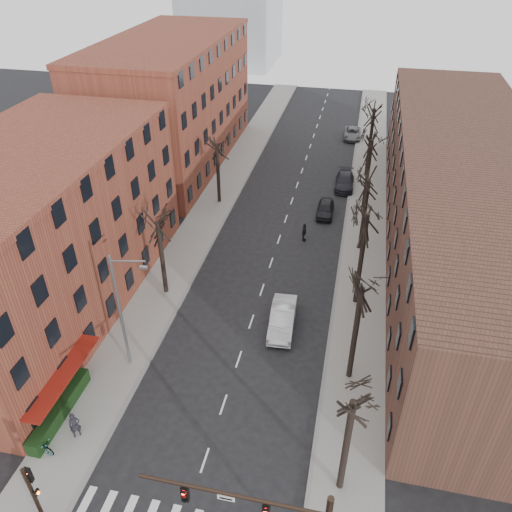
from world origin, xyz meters
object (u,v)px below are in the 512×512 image
Objects in this scene: parked_car_near at (325,209)px; parked_car_mid at (345,181)px; bicycle at (40,445)px; pedestrian_a at (75,425)px; silver_sedan at (282,318)px.

parked_car_near is 0.81× the size of parked_car_mid.
pedestrian_a is at bearing -35.44° from bicycle.
pedestrian_a is 0.96× the size of bicycle.
parked_car_near is 6.96m from parked_car_mid.
pedestrian_a reaches higher than bicycle.
silver_sedan is at bearing -97.76° from parked_car_mid.
silver_sedan reaches higher than bicycle.
parked_car_near is at bearing -11.63° from bicycle.
silver_sedan is 15.77m from pedestrian_a.
parked_car_mid is 2.81× the size of pedestrian_a.
silver_sedan is at bearing -95.04° from parked_car_near.
parked_car_near is at bearing -103.48° from parked_car_mid.
parked_car_mid is at bearing 30.67° from pedestrian_a.
pedestrian_a is at bearing -110.71° from parked_car_mid.
pedestrian_a is at bearing -133.73° from silver_sedan.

